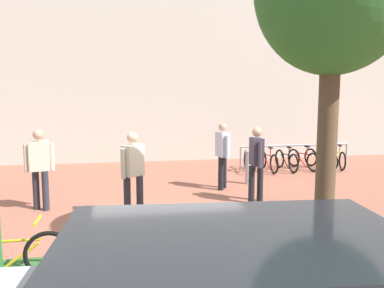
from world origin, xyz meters
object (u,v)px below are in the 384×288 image
(bike_rack_cluster, at_px, (295,159))
(person_shirt_blue, at_px, (223,151))
(bike_at_sign, at_px, (9,256))
(bollard_steel, at_px, (248,168))
(person_shirt_white, at_px, (133,169))
(person_casual_tan, at_px, (40,164))
(person_suited_navy, at_px, (256,160))

(bike_rack_cluster, relative_size, person_shirt_blue, 2.18)
(bike_at_sign, xyz_separation_m, bollard_steel, (4.89, 4.97, 0.10))
(bollard_steel, relative_size, person_shirt_white, 0.52)
(bike_rack_cluster, height_order, person_casual_tan, person_casual_tan)
(bike_rack_cluster, distance_m, bollard_steel, 2.72)
(bollard_steel, height_order, person_casual_tan, person_casual_tan)
(bike_at_sign, relative_size, person_shirt_white, 0.98)
(bike_rack_cluster, distance_m, person_casual_tan, 7.96)
(bollard_steel, distance_m, person_casual_tan, 5.37)
(bike_at_sign, distance_m, person_suited_navy, 5.54)
(person_suited_navy, height_order, person_shirt_blue, same)
(bike_at_sign, height_order, person_shirt_blue, person_shirt_blue)
(bollard_steel, height_order, person_shirt_white, person_shirt_white)
(bike_at_sign, bearing_deg, person_shirt_white, 55.47)
(bike_at_sign, xyz_separation_m, bike_rack_cluster, (7.01, 6.67, -0.00))
(bike_at_sign, xyz_separation_m, person_shirt_blue, (4.06, 4.52, 0.63))
(bike_rack_cluster, height_order, person_shirt_blue, person_shirt_blue)
(bike_at_sign, distance_m, bike_rack_cluster, 9.68)
(bollard_steel, relative_size, person_suited_navy, 0.52)
(bike_at_sign, bearing_deg, bike_rack_cluster, 43.58)
(person_shirt_blue, bearing_deg, person_suited_navy, -71.88)
(bike_rack_cluster, bearing_deg, bike_at_sign, -136.42)
(person_suited_navy, distance_m, person_shirt_blue, 1.42)
(bike_rack_cluster, distance_m, person_shirt_blue, 3.71)
(bike_at_sign, bearing_deg, person_shirt_blue, 48.08)
(person_suited_navy, bearing_deg, bike_at_sign, -144.83)
(person_suited_navy, bearing_deg, bollard_steel, 77.62)
(person_casual_tan, xyz_separation_m, person_shirt_white, (1.93, -0.87, 0.00))
(bike_rack_cluster, bearing_deg, person_shirt_white, -141.74)
(bike_at_sign, relative_size, bollard_steel, 1.87)
(person_suited_navy, xyz_separation_m, person_shirt_blue, (-0.44, 1.35, 0.00))
(bike_rack_cluster, height_order, bollard_steel, bollard_steel)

